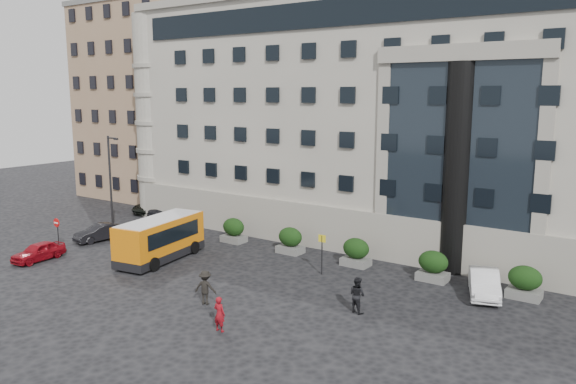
# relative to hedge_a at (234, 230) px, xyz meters

# --- Properties ---
(ground) EXTENTS (120.00, 120.00, 0.00)m
(ground) POSITION_rel_hedge_a_xyz_m (4.00, -7.80, -0.93)
(ground) COLOR black
(ground) RESTS_ON ground
(civic_building) EXTENTS (44.00, 24.00, 18.00)m
(civic_building) POSITION_rel_hedge_a_xyz_m (10.00, 14.20, 8.07)
(civic_building) COLOR #9B9689
(civic_building) RESTS_ON ground
(entrance_column) EXTENTS (1.80, 1.80, 13.00)m
(entrance_column) POSITION_rel_hedge_a_xyz_m (16.00, 2.50, 5.57)
(entrance_column) COLOR black
(entrance_column) RESTS_ON ground
(apartment_near) EXTENTS (14.00, 14.00, 20.00)m
(apartment_near) POSITION_rel_hedge_a_xyz_m (-20.00, 12.20, 9.07)
(apartment_near) COLOR #927355
(apartment_near) RESTS_ON ground
(apartment_far) EXTENTS (13.00, 13.00, 22.00)m
(apartment_far) POSITION_rel_hedge_a_xyz_m (-23.00, 30.20, 10.07)
(apartment_far) COLOR brown
(apartment_far) RESTS_ON ground
(hedge_a) EXTENTS (1.80, 1.26, 1.84)m
(hedge_a) POSITION_rel_hedge_a_xyz_m (0.00, 0.00, 0.00)
(hedge_a) COLOR #60605E
(hedge_a) RESTS_ON ground
(hedge_b) EXTENTS (1.80, 1.26, 1.84)m
(hedge_b) POSITION_rel_hedge_a_xyz_m (5.20, 0.00, 0.00)
(hedge_b) COLOR #60605E
(hedge_b) RESTS_ON ground
(hedge_c) EXTENTS (1.80, 1.26, 1.84)m
(hedge_c) POSITION_rel_hedge_a_xyz_m (10.40, 0.00, 0.00)
(hedge_c) COLOR #60605E
(hedge_c) RESTS_ON ground
(hedge_d) EXTENTS (1.80, 1.26, 1.84)m
(hedge_d) POSITION_rel_hedge_a_xyz_m (15.60, 0.00, 0.00)
(hedge_d) COLOR #60605E
(hedge_d) RESTS_ON ground
(hedge_e) EXTENTS (1.80, 1.26, 1.84)m
(hedge_e) POSITION_rel_hedge_a_xyz_m (20.80, 0.00, 0.00)
(hedge_e) COLOR #60605E
(hedge_e) RESTS_ON ground
(street_lamp) EXTENTS (1.16, 0.18, 8.00)m
(street_lamp) POSITION_rel_hedge_a_xyz_m (-7.94, -4.80, 3.44)
(street_lamp) COLOR #262628
(street_lamp) RESTS_ON ground
(bus_stop_sign) EXTENTS (0.50, 0.08, 2.52)m
(bus_stop_sign) POSITION_rel_hedge_a_xyz_m (9.50, -2.80, 0.80)
(bus_stop_sign) COLOR #262628
(bus_stop_sign) RESTS_ON ground
(no_entry_sign) EXTENTS (0.64, 0.16, 2.32)m
(no_entry_sign) POSITION_rel_hedge_a_xyz_m (-9.00, -8.84, 0.72)
(no_entry_sign) COLOR #262628
(no_entry_sign) RESTS_ON ground
(minibus) EXTENTS (3.41, 7.16, 2.87)m
(minibus) POSITION_rel_hedge_a_xyz_m (-1.05, -6.36, 0.65)
(minibus) COLOR orange
(minibus) RESTS_ON ground
(red_truck) EXTENTS (2.63, 4.90, 2.53)m
(red_truck) POSITION_rel_hedge_a_xyz_m (-10.82, 10.55, 0.37)
(red_truck) COLOR maroon
(red_truck) RESTS_ON ground
(parked_car_a) EXTENTS (1.76, 3.75, 1.24)m
(parked_car_a) POSITION_rel_hedge_a_xyz_m (-7.75, -11.13, -0.31)
(parked_car_a) COLOR maroon
(parked_car_a) RESTS_ON ground
(parked_car_b) EXTENTS (1.92, 4.01, 1.27)m
(parked_car_b) POSITION_rel_hedge_a_xyz_m (-8.67, -5.51, -0.29)
(parked_car_b) COLOR black
(parked_car_b) RESTS_ON ground
(parked_car_c) EXTENTS (2.93, 5.45, 1.50)m
(parked_car_c) POSITION_rel_hedge_a_xyz_m (-10.38, 3.79, -0.18)
(parked_car_c) COLOR black
(parked_car_c) RESTS_ON ground
(parked_car_d) EXTENTS (2.17, 4.69, 1.30)m
(parked_car_d) POSITION_rel_hedge_a_xyz_m (-13.00, 3.96, -0.28)
(parked_car_d) COLOR black
(parked_car_d) RESTS_ON ground
(white_taxi) EXTENTS (2.90, 4.63, 1.44)m
(white_taxi) POSITION_rel_hedge_a_xyz_m (18.85, -0.80, -0.21)
(white_taxi) COLOR white
(white_taxi) RESTS_ON ground
(pedestrian_a) EXTENTS (0.63, 0.42, 1.71)m
(pedestrian_a) POSITION_rel_hedge_a_xyz_m (9.92, -12.80, -0.07)
(pedestrian_a) COLOR maroon
(pedestrian_a) RESTS_ON ground
(pedestrian_b) EXTENTS (1.07, 0.93, 1.88)m
(pedestrian_b) POSITION_rel_hedge_a_xyz_m (14.18, -7.01, 0.01)
(pedestrian_b) COLOR black
(pedestrian_b) RESTS_ON ground
(pedestrian_c) EXTENTS (1.36, 1.05, 1.85)m
(pedestrian_c) POSITION_rel_hedge_a_xyz_m (7.00, -10.62, -0.00)
(pedestrian_c) COLOR black
(pedestrian_c) RESTS_ON ground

